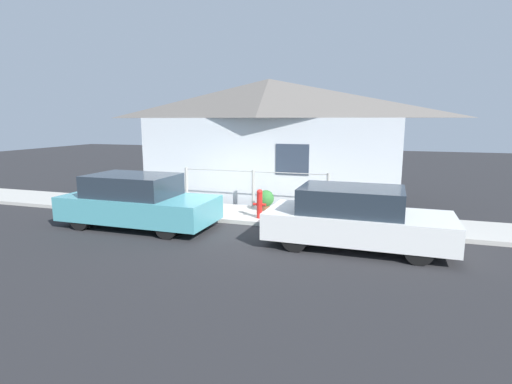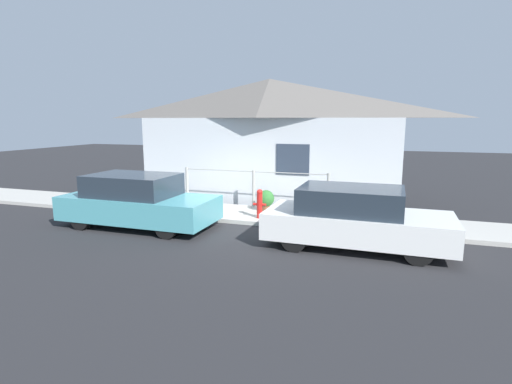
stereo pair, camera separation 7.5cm
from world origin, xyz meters
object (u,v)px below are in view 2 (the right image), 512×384
object	(u,v)px
car_right	(355,218)
fire_hydrant	(260,203)
car_left	(137,201)
potted_plant_near_hydrant	(266,199)

from	to	relation	value
car_right	fire_hydrant	xyz separation A→B (m)	(-2.79, 1.52, -0.14)
car_left	fire_hydrant	world-z (taller)	car_left
car_left	potted_plant_near_hydrant	size ratio (longest dim) A/B	6.55
fire_hydrant	potted_plant_near_hydrant	world-z (taller)	fire_hydrant
car_right	potted_plant_near_hydrant	distance (m)	3.81
fire_hydrant	potted_plant_near_hydrant	size ratio (longest dim) A/B	1.30
car_left	car_right	size ratio (longest dim) A/B	1.01
potted_plant_near_hydrant	car_right	bearing A→B (deg)	-40.59
fire_hydrant	car_left	bearing A→B (deg)	-153.47
car_left	car_right	bearing A→B (deg)	0.39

